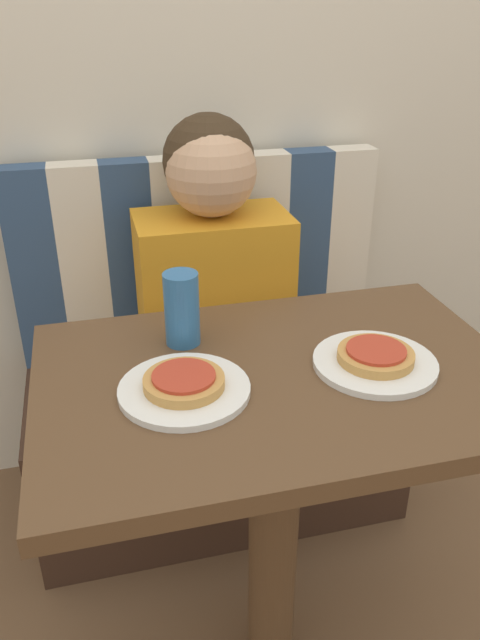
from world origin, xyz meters
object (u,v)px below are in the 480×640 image
pizza_left (184,381)px  pizza_right (376,355)px  person (213,256)px  drinking_cup (182,309)px  plate_left (184,389)px  plate_right (375,363)px

pizza_left → pizza_right: bearing=0.0°
person → drinking_cup: 0.44m
plate_left → pizza_left: (0.00, -0.00, 0.02)m
plate_left → pizza_left: pizza_left is taller
person → pizza_left: (-0.17, -0.58, 0.02)m
pizza_right → plate_left: bearing=180.0°
pizza_right → drinking_cup: size_ratio=0.96×
plate_right → drinking_cup: 0.36m
drinking_cup → pizza_left: bearing=-99.0°
person → plate_right: 0.60m
person → plate_left: size_ratio=3.18×
plate_left → pizza_right: size_ratio=1.63×
plate_left → plate_right: same height
person → pizza_left: 0.60m
plate_left → drinking_cup: size_ratio=1.56×
plate_right → pizza_left: (-0.34, -0.00, 0.02)m
person → drinking_cup: person is taller
pizza_left → drinking_cup: 0.17m
person → plate_right: (0.17, -0.58, 0.01)m
person → plate_left: bearing=-106.4°
plate_left → pizza_right: 0.34m
person → drinking_cup: bearing=-109.2°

